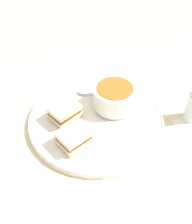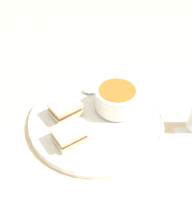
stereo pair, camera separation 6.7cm
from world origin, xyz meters
TOP-DOWN VIEW (x-y plane):
  - ground_plane at (0.00, 0.00)m, footprint 2.40×2.40m
  - plate at (0.00, 0.00)m, footprint 0.35×0.35m
  - soup_bowl at (-0.05, 0.04)m, footprint 0.11×0.11m
  - spoon at (-0.09, -0.04)m, footprint 0.04×0.12m
  - sandwich_half_near at (0.01, -0.08)m, footprint 0.09×0.09m
  - sandwich_half_far at (0.09, -0.04)m, footprint 0.09×0.09m

SIDE VIEW (x-z plane):
  - ground_plane at x=0.00m, z-range 0.00..0.00m
  - plate at x=0.00m, z-range 0.00..0.02m
  - spoon at x=-0.09m, z-range 0.02..0.02m
  - sandwich_half_near at x=0.01m, z-range 0.02..0.05m
  - sandwich_half_far at x=0.09m, z-range 0.02..0.05m
  - soup_bowl at x=-0.05m, z-range 0.02..0.08m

